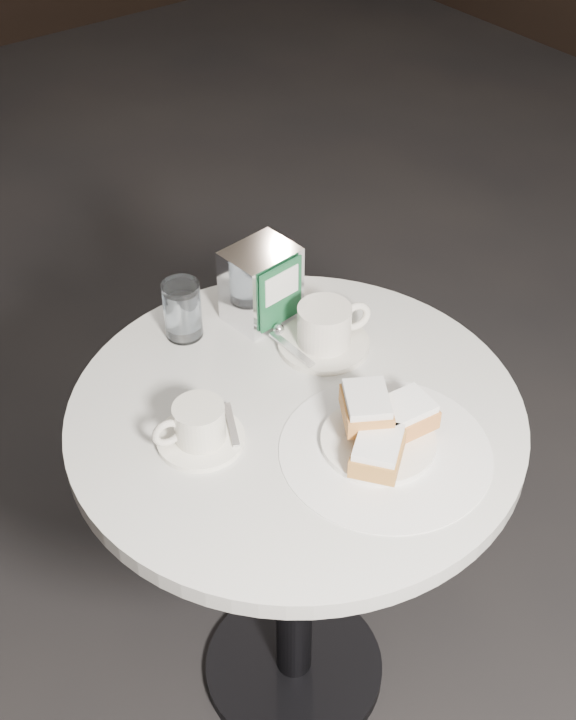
{
  "coord_description": "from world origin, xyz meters",
  "views": [
    {
      "loc": [
        -0.61,
        -0.78,
        1.7
      ],
      "look_at": [
        0.0,
        0.02,
        0.83
      ],
      "focal_mm": 45.0,
      "sensor_mm": 36.0,
      "label": 1
    }
  ],
  "objects_px": {
    "cafe_table": "(295,495)",
    "coffee_cup_left": "(199,427)",
    "water_glass_left": "(183,311)",
    "water_glass_right": "(250,281)",
    "beignet_plate": "(381,430)",
    "napkin_dispenser": "(262,284)",
    "coffee_cup_right": "(325,330)"
  },
  "relations": [
    {
      "from": "napkin_dispenser",
      "to": "coffee_cup_right",
      "type": "bearing_deg",
      "value": -80.84
    },
    {
      "from": "beignet_plate",
      "to": "cafe_table",
      "type": "bearing_deg",
      "value": 111.7
    },
    {
      "from": "coffee_cup_left",
      "to": "napkin_dispenser",
      "type": "bearing_deg",
      "value": 47.28
    },
    {
      "from": "coffee_cup_left",
      "to": "water_glass_right",
      "type": "xyz_separation_m",
      "value": [
        0.25,
        0.22,
        0.03
      ]
    },
    {
      "from": "coffee_cup_left",
      "to": "water_glass_left",
      "type": "bearing_deg",
      "value": 73.18
    },
    {
      "from": "beignet_plate",
      "to": "napkin_dispenser",
      "type": "distance_m",
      "value": 0.36
    },
    {
      "from": "coffee_cup_left",
      "to": "water_glass_left",
      "type": "xyz_separation_m",
      "value": [
        0.11,
        0.23,
        0.02
      ]
    },
    {
      "from": "cafe_table",
      "to": "beignet_plate",
      "type": "bearing_deg",
      "value": -68.3
    },
    {
      "from": "coffee_cup_right",
      "to": "water_glass_right",
      "type": "distance_m",
      "value": 0.17
    },
    {
      "from": "cafe_table",
      "to": "water_glass_right",
      "type": "xyz_separation_m",
      "value": [
        0.09,
        0.25,
        0.25
      ]
    },
    {
      "from": "cafe_table",
      "to": "napkin_dispenser",
      "type": "height_order",
      "value": "napkin_dispenser"
    },
    {
      "from": "coffee_cup_left",
      "to": "coffee_cup_right",
      "type": "relative_size",
      "value": 0.83
    },
    {
      "from": "cafe_table",
      "to": "coffee_cup_left",
      "type": "xyz_separation_m",
      "value": [
        -0.15,
        0.03,
        0.23
      ]
    },
    {
      "from": "cafe_table",
      "to": "coffee_cup_left",
      "type": "height_order",
      "value": "coffee_cup_left"
    },
    {
      "from": "coffee_cup_left",
      "to": "water_glass_right",
      "type": "height_order",
      "value": "water_glass_right"
    },
    {
      "from": "coffee_cup_left",
      "to": "water_glass_left",
      "type": "height_order",
      "value": "water_glass_left"
    },
    {
      "from": "cafe_table",
      "to": "water_glass_right",
      "type": "height_order",
      "value": "water_glass_right"
    },
    {
      "from": "coffee_cup_left",
      "to": "napkin_dispenser",
      "type": "height_order",
      "value": "napkin_dispenser"
    },
    {
      "from": "cafe_table",
      "to": "coffee_cup_left",
      "type": "distance_m",
      "value": 0.28
    },
    {
      "from": "water_glass_left",
      "to": "napkin_dispenser",
      "type": "height_order",
      "value": "napkin_dispenser"
    },
    {
      "from": "coffee_cup_left",
      "to": "cafe_table",
      "type": "bearing_deg",
      "value": -1.37
    },
    {
      "from": "water_glass_left",
      "to": "water_glass_right",
      "type": "height_order",
      "value": "water_glass_right"
    },
    {
      "from": "coffee_cup_left",
      "to": "napkin_dispenser",
      "type": "relative_size",
      "value": 1.13
    },
    {
      "from": "beignet_plate",
      "to": "coffee_cup_right",
      "type": "height_order",
      "value": "beignet_plate"
    },
    {
      "from": "beignet_plate",
      "to": "coffee_cup_left",
      "type": "relative_size",
      "value": 1.43
    },
    {
      "from": "water_glass_left",
      "to": "napkin_dispenser",
      "type": "bearing_deg",
      "value": -16.17
    },
    {
      "from": "coffee_cup_right",
      "to": "napkin_dispenser",
      "type": "distance_m",
      "value": 0.14
    },
    {
      "from": "water_glass_left",
      "to": "beignet_plate",
      "type": "bearing_deg",
      "value": -76.83
    },
    {
      "from": "beignet_plate",
      "to": "coffee_cup_left",
      "type": "distance_m",
      "value": 0.26
    },
    {
      "from": "cafe_table",
      "to": "coffee_cup_right",
      "type": "relative_size",
      "value": 4.09
    },
    {
      "from": "cafe_table",
      "to": "napkin_dispenser",
      "type": "xyz_separation_m",
      "value": [
        0.09,
        0.22,
        0.26
      ]
    },
    {
      "from": "coffee_cup_right",
      "to": "napkin_dispenser",
      "type": "height_order",
      "value": "napkin_dispenser"
    }
  ]
}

